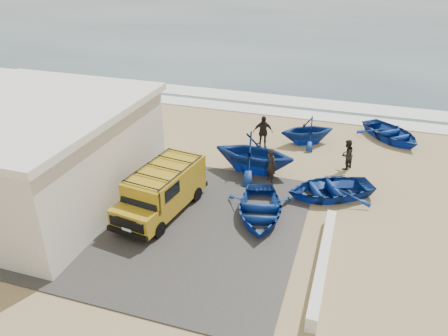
# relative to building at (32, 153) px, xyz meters

# --- Properties ---
(ground) EXTENTS (160.00, 160.00, 0.00)m
(ground) POSITION_rel_building_xyz_m (7.50, 2.00, -2.16)
(ground) COLOR tan
(slab) EXTENTS (12.00, 10.00, 0.05)m
(slab) POSITION_rel_building_xyz_m (5.50, -0.00, -2.14)
(slab) COLOR #3D3A38
(slab) RESTS_ON ground
(ocean) EXTENTS (180.00, 88.00, 0.01)m
(ocean) POSITION_rel_building_xyz_m (7.50, 58.00, -2.16)
(ocean) COLOR #385166
(ocean) RESTS_ON ground
(surf_line) EXTENTS (180.00, 1.60, 0.06)m
(surf_line) POSITION_rel_building_xyz_m (7.50, 14.00, -2.13)
(surf_line) COLOR white
(surf_line) RESTS_ON ground
(surf_wash) EXTENTS (180.00, 2.20, 0.04)m
(surf_wash) POSITION_rel_building_xyz_m (7.50, 16.50, -2.14)
(surf_wash) COLOR white
(surf_wash) RESTS_ON ground
(building) EXTENTS (8.40, 9.40, 4.30)m
(building) POSITION_rel_building_xyz_m (0.00, 0.00, 0.00)
(building) COLOR silver
(building) RESTS_ON ground
(parapet) EXTENTS (0.35, 6.00, 0.55)m
(parapet) POSITION_rel_building_xyz_m (12.50, -1.00, -1.89)
(parapet) COLOR silver
(parapet) RESTS_ON ground
(van) EXTENTS (2.46, 4.87, 2.00)m
(van) POSITION_rel_building_xyz_m (5.68, 0.64, -1.09)
(van) COLOR #AF8B1A
(van) RESTS_ON ground
(boat_near_left) EXTENTS (3.55, 4.37, 0.80)m
(boat_near_left) POSITION_rel_building_xyz_m (9.63, 1.44, -1.77)
(boat_near_left) COLOR navy
(boat_near_left) RESTS_ON ground
(boat_near_right) EXTENTS (4.79, 4.35, 0.81)m
(boat_near_right) POSITION_rel_building_xyz_m (12.20, 4.02, -1.76)
(boat_near_right) COLOR navy
(boat_near_right) RESTS_ON ground
(boat_mid_left) EXTENTS (4.17, 3.66, 2.08)m
(boat_mid_left) POSITION_rel_building_xyz_m (8.40, 5.26, -1.12)
(boat_mid_left) COLOR navy
(boat_mid_left) RESTS_ON ground
(boat_far_left) EXTENTS (3.91, 3.75, 1.59)m
(boat_far_left) POSITION_rel_building_xyz_m (10.38, 9.53, -1.37)
(boat_far_left) COLOR navy
(boat_far_left) RESTS_ON ground
(boat_far_right) EXTENTS (4.71, 4.81, 0.82)m
(boat_far_right) POSITION_rel_building_xyz_m (14.92, 11.52, -1.76)
(boat_far_right) COLOR navy
(boat_far_right) RESTS_ON ground
(fisherman_front) EXTENTS (0.76, 0.74, 1.76)m
(fisherman_front) POSITION_rel_building_xyz_m (9.42, 4.49, -1.29)
(fisherman_front) COLOR black
(fisherman_front) RESTS_ON ground
(fisherman_middle) EXTENTS (0.88, 0.94, 1.55)m
(fisherman_middle) POSITION_rel_building_xyz_m (12.69, 7.03, -1.39)
(fisherman_middle) COLOR black
(fisherman_middle) RESTS_ON ground
(fisherman_back) EXTENTS (1.18, 0.80, 1.86)m
(fisherman_back) POSITION_rel_building_xyz_m (8.14, 8.20, -1.24)
(fisherman_back) COLOR black
(fisherman_back) RESTS_ON ground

